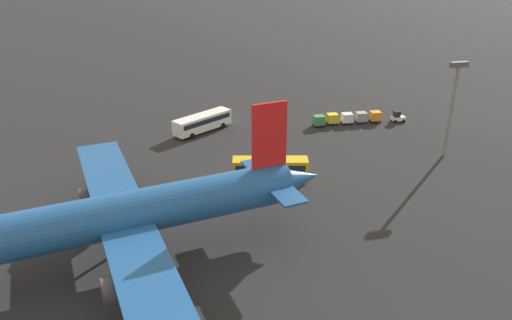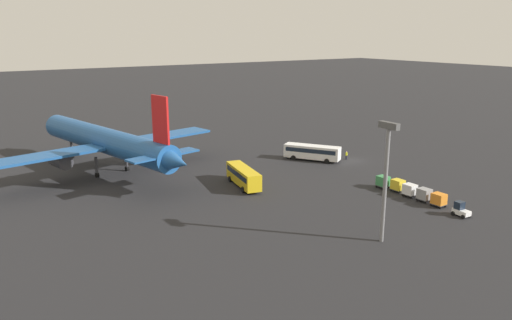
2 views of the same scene
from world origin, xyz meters
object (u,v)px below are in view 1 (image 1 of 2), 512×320
(airplane, at_px, (109,218))
(baggage_tug, at_px, (398,117))
(worker_person, at_px, (217,114))
(cargo_cart_white, at_px, (347,118))
(shuttle_bus_near, at_px, (203,121))
(shuttle_bus_far, at_px, (270,167))
(cargo_cart_grey, at_px, (361,117))
(cargo_cart_yellow, at_px, (332,118))
(cargo_cart_orange, at_px, (375,116))
(cargo_cart_green, at_px, (319,120))

(airplane, distance_m, baggage_tug, 61.38)
(worker_person, xyz_separation_m, cargo_cart_white, (-23.25, 8.25, 0.32))
(shuttle_bus_near, relative_size, worker_person, 6.37)
(shuttle_bus_near, height_order, shuttle_bus_far, shuttle_bus_far)
(worker_person, xyz_separation_m, cargo_cart_grey, (-26.03, 8.22, 0.32))
(airplane, distance_m, cargo_cart_white, 54.19)
(baggage_tug, distance_m, cargo_cart_yellow, 12.62)
(worker_person, bearing_deg, cargo_cart_yellow, 158.96)
(shuttle_bus_far, bearing_deg, cargo_cart_orange, -130.77)
(shuttle_bus_far, bearing_deg, cargo_cart_grey, -127.23)
(shuttle_bus_far, height_order, cargo_cart_orange, shuttle_bus_far)
(shuttle_bus_far, height_order, cargo_cart_white, shuttle_bus_far)
(baggage_tug, bearing_deg, cargo_cart_white, -2.27)
(baggage_tug, bearing_deg, cargo_cart_yellow, -2.92)
(shuttle_bus_far, height_order, baggage_tug, shuttle_bus_far)
(cargo_cart_grey, relative_size, cargo_cart_yellow, 1.00)
(airplane, relative_size, baggage_tug, 20.12)
(shuttle_bus_near, distance_m, shuttle_bus_far, 22.31)
(cargo_cart_yellow, relative_size, cargo_cart_green, 1.00)
(worker_person, height_order, cargo_cart_white, cargo_cart_white)
(worker_person, bearing_deg, cargo_cart_orange, 163.79)
(shuttle_bus_near, bearing_deg, cargo_cart_white, 142.91)
(cargo_cart_orange, xyz_separation_m, cargo_cart_white, (5.55, -0.13, 0.00))
(worker_person, xyz_separation_m, cargo_cart_orange, (-28.80, 8.38, 0.32))
(shuttle_bus_far, xyz_separation_m, cargo_cart_grey, (-22.14, -19.19, -0.73))
(cargo_cart_green, bearing_deg, cargo_cart_yellow, -170.42)
(baggage_tug, relative_size, cargo_cart_yellow, 1.19)
(cargo_cart_white, distance_m, cargo_cart_green, 5.55)
(cargo_cart_orange, bearing_deg, airplane, 37.84)
(shuttle_bus_far, distance_m, cargo_cart_white, 27.25)
(baggage_tug, distance_m, worker_person, 34.26)
(cargo_cart_orange, relative_size, cargo_cart_white, 1.00)
(shuttle_bus_near, relative_size, cargo_cart_white, 5.38)
(shuttle_bus_near, xyz_separation_m, cargo_cart_green, (-21.10, 2.02, -0.67))
(cargo_cart_orange, relative_size, cargo_cart_green, 1.00)
(airplane, relative_size, shuttle_bus_far, 4.47)
(baggage_tug, bearing_deg, cargo_cart_green, -0.20)
(cargo_cart_yellow, height_order, cargo_cart_green, same)
(cargo_cart_grey, bearing_deg, cargo_cart_green, 0.84)
(cargo_cart_orange, xyz_separation_m, cargo_cart_yellow, (8.33, -0.50, 0.00))
(cargo_cart_orange, bearing_deg, baggage_tug, 170.78)
(shuttle_bus_near, bearing_deg, cargo_cart_grey, 143.35)
(shuttle_bus_far, relative_size, cargo_cart_grey, 5.36)
(baggage_tug, relative_size, cargo_cart_orange, 1.19)
(baggage_tug, relative_size, cargo_cart_green, 1.19)
(cargo_cart_green, bearing_deg, shuttle_bus_far, 54.08)
(airplane, distance_m, worker_person, 47.55)
(shuttle_bus_near, height_order, cargo_cart_green, shuttle_bus_near)
(cargo_cart_white, bearing_deg, cargo_cart_orange, 178.69)
(airplane, height_order, cargo_cart_green, airplane)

